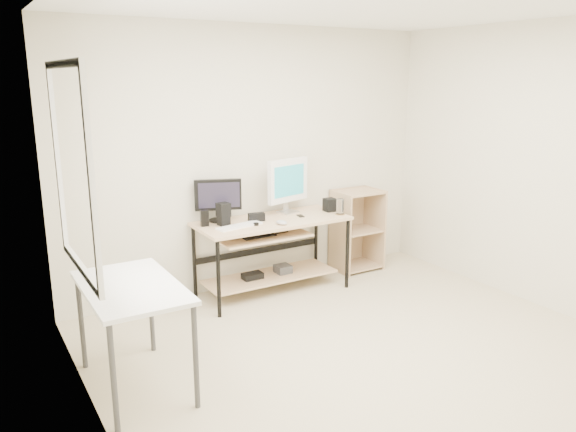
# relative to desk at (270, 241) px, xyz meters

# --- Properties ---
(room) EXTENTS (4.01, 4.01, 2.62)m
(room) POSITION_rel_desk_xyz_m (-0.11, -1.62, 0.78)
(room) COLOR beige
(room) RESTS_ON ground
(desk) EXTENTS (1.50, 0.65, 0.75)m
(desk) POSITION_rel_desk_xyz_m (0.00, 0.00, 0.00)
(desk) COLOR #DBB88A
(desk) RESTS_ON ground
(side_table) EXTENTS (0.60, 1.00, 0.75)m
(side_table) POSITION_rel_desk_xyz_m (-1.65, -1.06, 0.13)
(side_table) COLOR white
(side_table) RESTS_ON ground
(shelf_unit) EXTENTS (0.50, 0.40, 0.90)m
(shelf_unit) POSITION_rel_desk_xyz_m (1.18, 0.16, -0.09)
(shelf_unit) COLOR tan
(shelf_unit) RESTS_ON ground
(black_monitor) EXTENTS (0.44, 0.20, 0.41)m
(black_monitor) POSITION_rel_desk_xyz_m (-0.45, 0.20, 0.45)
(black_monitor) COLOR black
(black_monitor) RESTS_ON desk
(white_imac) EXTENTS (0.51, 0.18, 0.55)m
(white_imac) POSITION_rel_desk_xyz_m (0.30, 0.16, 0.53)
(white_imac) COLOR silver
(white_imac) RESTS_ON desk
(keyboard) EXTENTS (0.47, 0.21, 0.02)m
(keyboard) POSITION_rel_desk_xyz_m (-0.37, -0.08, 0.22)
(keyboard) COLOR white
(keyboard) RESTS_ON desk
(mouse) EXTENTS (0.11, 0.14, 0.04)m
(mouse) POSITION_rel_desk_xyz_m (0.01, -0.22, 0.23)
(mouse) COLOR #BCBCC1
(mouse) RESTS_ON desk
(center_speaker) EXTENTS (0.17, 0.10, 0.08)m
(center_speaker) POSITION_rel_desk_xyz_m (-0.13, 0.02, 0.25)
(center_speaker) COLOR black
(center_speaker) RESTS_ON desk
(speaker_left) EXTENTS (0.12, 0.12, 0.21)m
(speaker_left) POSITION_rel_desk_xyz_m (-0.47, 0.04, 0.32)
(speaker_left) COLOR black
(speaker_left) RESTS_ON desk
(speaker_right) EXTENTS (0.12, 0.12, 0.13)m
(speaker_right) POSITION_rel_desk_xyz_m (0.71, -0.01, 0.28)
(speaker_right) COLOR black
(speaker_right) RESTS_ON desk
(audio_controller) EXTENTS (0.08, 0.06, 0.15)m
(audio_controller) POSITION_rel_desk_xyz_m (-0.63, 0.10, 0.29)
(audio_controller) COLOR black
(audio_controller) RESTS_ON desk
(volume_puck) EXTENTS (0.06, 0.06, 0.02)m
(volume_puck) POSITION_rel_desk_xyz_m (-0.21, -0.12, 0.22)
(volume_puck) COLOR black
(volume_puck) RESTS_ON desk
(smartphone) EXTENTS (0.07, 0.11, 0.01)m
(smartphone) POSITION_rel_desk_xyz_m (0.33, -0.04, 0.22)
(smartphone) COLOR black
(smartphone) RESTS_ON desk
(coaster) EXTENTS (0.10, 0.10, 0.01)m
(coaster) POSITION_rel_desk_xyz_m (0.72, -0.18, 0.21)
(coaster) COLOR #A07748
(coaster) RESTS_ON desk
(drinking_glass) EXTENTS (0.08, 0.08, 0.15)m
(drinking_glass) POSITION_rel_desk_xyz_m (0.72, -0.18, 0.30)
(drinking_glass) COLOR white
(drinking_glass) RESTS_ON coaster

